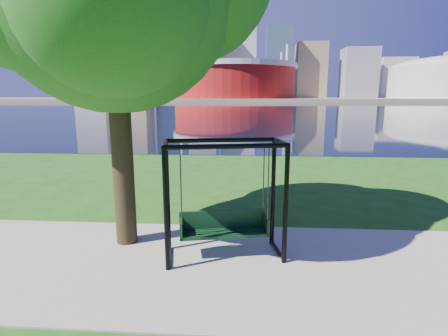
# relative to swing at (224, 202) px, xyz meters

# --- Properties ---
(ground) EXTENTS (900.00, 900.00, 0.00)m
(ground) POSITION_rel_swing_xyz_m (0.27, 0.09, -1.12)
(ground) COLOR #1E5114
(ground) RESTS_ON ground
(path) EXTENTS (120.00, 4.00, 0.03)m
(path) POSITION_rel_swing_xyz_m (0.27, -0.41, -1.10)
(path) COLOR #9E937F
(path) RESTS_ON ground
(river) EXTENTS (900.00, 180.00, 0.02)m
(river) POSITION_rel_swing_xyz_m (0.27, 102.09, -1.11)
(river) COLOR black
(river) RESTS_ON ground
(far_bank) EXTENTS (900.00, 228.00, 2.00)m
(far_bank) POSITION_rel_swing_xyz_m (0.27, 306.09, -0.12)
(far_bank) COLOR #937F60
(far_bank) RESTS_ON ground
(stadium) EXTENTS (83.00, 83.00, 32.00)m
(stadium) POSITION_rel_swing_xyz_m (-9.73, 235.09, 13.11)
(stadium) COLOR maroon
(stadium) RESTS_ON far_bank
(skyline) EXTENTS (392.00, 66.00, 96.50)m
(skyline) POSITION_rel_swing_xyz_m (-4.00, 319.48, 34.77)
(skyline) COLOR gray
(skyline) RESTS_ON far_bank
(swing) EXTENTS (2.41, 1.40, 2.32)m
(swing) POSITION_rel_swing_xyz_m (0.00, 0.00, 0.00)
(swing) COLOR black
(swing) RESTS_ON ground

